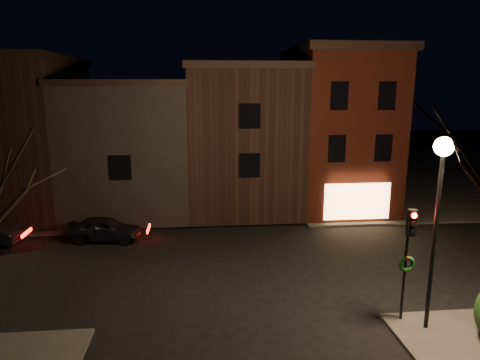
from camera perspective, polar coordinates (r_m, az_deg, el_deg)
name	(u,v)px	position (r m, az deg, el deg)	size (l,w,h in m)	color
ground	(231,266)	(20.21, -1.25, -11.35)	(120.00, 120.00, 0.00)	black
sidewalk_far_right	(422,173)	(44.72, 23.13, 0.91)	(30.00, 30.00, 0.12)	#2D2B28
corner_building	(339,128)	(29.59, 13.03, 6.72)	(6.50, 8.50, 10.50)	#41140B
row_building_a	(241,136)	(29.29, 0.11, 5.86)	(7.30, 10.30, 9.40)	black
row_building_b	(133,145)	(29.54, -14.07, 4.57)	(7.80, 10.30, 8.40)	black
row_building_c	(19,135)	(31.37, -27.41, 5.38)	(7.30, 10.30, 9.90)	black
street_lamp_near	(440,182)	(14.86, 25.15, -0.22)	(0.60, 0.60, 6.48)	black
traffic_signal	(408,248)	(15.62, 21.53, -8.40)	(0.58, 0.38, 4.05)	black
parked_car_a	(104,229)	(24.20, -17.62, -6.22)	(1.57, 3.90, 1.33)	black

